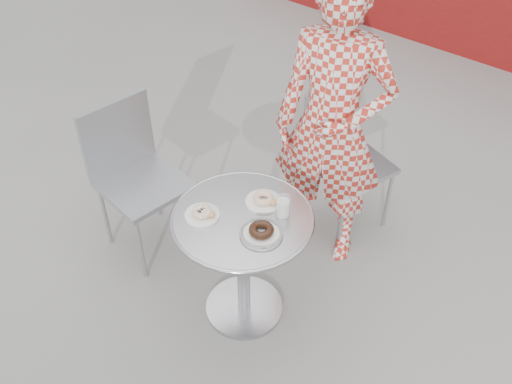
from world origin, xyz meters
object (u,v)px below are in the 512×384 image
Objects in this scene: chair_left at (147,208)px; plate_checker at (261,232)px; plate_near at (203,213)px; milk_cup at (283,207)px; bistro_table at (243,242)px; chair_far at (345,188)px; seated_person at (332,128)px; plate_far at (264,200)px.

chair_left is 4.57× the size of plate_checker.
plate_near is 0.38m from milk_cup.
chair_far is (0.02, 0.95, -0.26)m from bistro_table.
chair_far is at bearing 73.43° from seated_person.
chair_left is 5.54× the size of plate_near.
seated_person reaches higher than plate_checker.
chair_far is 1.22m from chair_left.
plate_near is (-0.17, -0.26, 0.00)m from plate_far.
plate_checker reaches higher than bistro_table.
seated_person is at bearing -42.83° from chair_left.
chair_far reaches higher than bistro_table.
seated_person is at bearing 88.72° from plate_far.
plate_far is at bearing 57.39° from plate_near.
chair_left is at bearing -157.83° from seated_person.
plate_checker is (0.93, -0.06, 0.44)m from chair_left.
milk_cup is at bearing 116.62° from chair_far.
plate_near is (0.63, -0.14, 0.44)m from chair_left.
plate_far is (0.02, 0.14, 0.19)m from bistro_table.
chair_far reaches higher than plate_checker.
plate_far is 0.87× the size of plate_checker.
bistro_table is 0.30m from milk_cup.
chair_left is 1.03m from plate_checker.
bistro_table is 3.50× the size of plate_checker.
chair_far is 5.32× the size of plate_near.
bistro_table is 0.27m from plate_near.
seated_person is at bearing 87.76° from bistro_table.
plate_near reaches higher than bistro_table.
chair_far is at bearing 80.71° from plate_near.
chair_far is 1.17m from plate_near.
plate_checker is at bearing 15.26° from plate_near.
milk_cup is (0.92, 0.11, 0.47)m from chair_left.
bistro_table is at bearing 166.66° from plate_checker.
chair_far is 5.08× the size of plate_far.
milk_cup reaches higher than plate_near.
seated_person is 0.76m from plate_checker.
chair_far reaches higher than plate_far.
seated_person is 9.82× the size of plate_far.
seated_person is 0.57m from plate_far.
seated_person is (0.00, -0.25, 0.59)m from chair_far.
milk_cup is at bearing -4.51° from plate_far.
chair_left is 1.04m from milk_cup.
chair_far is 0.96× the size of chair_left.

